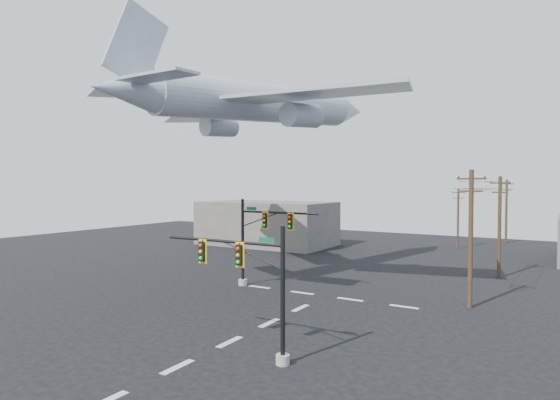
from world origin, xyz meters
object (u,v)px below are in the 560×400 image
Objects in this scene: airliner at (260,104)px; utility_pole_a at (471,236)px; signal_mast_far at (258,240)px; utility_pole_b at (499,225)px; utility_pole_c at (458,217)px; utility_pole_d at (506,210)px; signal_mast_near at (254,286)px.

utility_pole_a is at bearing -76.85° from airliner.
airliner reaches higher than signal_mast_far.
utility_pole_b is 19.37m from utility_pole_c.
airliner is (-1.26, 2.32, 11.56)m from signal_mast_far.
utility_pole_d is at bearing 114.62° from utility_pole_b.
airliner reaches higher than utility_pole_d.
utility_pole_b is (16.55, 14.40, 0.90)m from signal_mast_far.
utility_pole_d reaches higher than signal_mast_far.
utility_pole_a is 30.91m from utility_pole_c.
signal_mast_far is 16.18m from utility_pole_a.
utility_pole_a is at bearing -72.00° from utility_pole_b.
utility_pole_d reaches higher than utility_pole_c.
utility_pole_d is at bearing 70.89° from signal_mast_far.
signal_mast_far is 0.78× the size of utility_pole_a.
airliner is at bearing -110.96° from utility_pole_c.
signal_mast_far is 33.98m from utility_pole_c.
airliner is (-9.76, 15.39, 11.90)m from signal_mast_near.
utility_pole_b reaches higher than signal_mast_near.
utility_pole_c is at bearing -101.82° from utility_pole_d.
airliner is at bearing -125.17° from utility_pole_b.
utility_pole_a is 0.31× the size of airliner.
signal_mast_far is 44.71m from utility_pole_d.
utility_pole_c is 0.26× the size of airliner.
signal_mast_near is 0.94× the size of utility_pole_c.
utility_pole_b is at bearing 89.86° from utility_pole_a.
utility_pole_b is (8.05, 27.47, 1.24)m from signal_mast_near.
signal_mast_near is 15.59m from signal_mast_far.
utility_pole_b is at bearing 41.02° from signal_mast_far.
utility_pole_a is 20.19m from airliner.
utility_pole_c is at bearing 104.09° from utility_pole_a.
utility_pole_d is (-1.92, 27.84, -0.04)m from utility_pole_b.
utility_pole_a is 1.20× the size of utility_pole_c.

